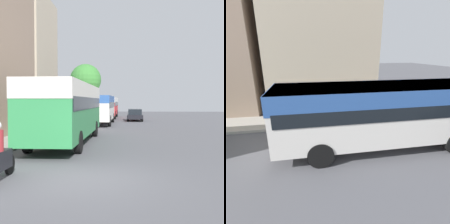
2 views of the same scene
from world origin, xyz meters
TOP-DOWN VIEW (x-y plane):
  - ground_plane at (0.00, 0.00)m, footprint 120.00×120.00m
  - building_far_terrace at (-8.71, 19.83)m, footprint 5.03×7.41m
  - bus_lead at (-2.01, 7.79)m, footprint 2.52×10.64m
  - bus_following at (-1.64, 21.91)m, footprint 2.62×9.24m
  - bus_third_in_line at (-1.64, 33.61)m, footprint 2.51×9.71m
  - car_crossing at (1.97, 27.47)m, footprint 1.81×4.57m
  - street_tree at (-5.21, 37.52)m, footprint 4.66×4.66m

SIDE VIEW (x-z plane):
  - ground_plane at x=0.00m, z-range 0.00..0.00m
  - car_crossing at x=1.97m, z-range 0.04..1.41m
  - bus_following at x=-1.64m, z-range 0.43..3.23m
  - bus_third_in_line at x=-1.64m, z-range 0.43..3.25m
  - bus_lead at x=-2.01m, z-range 0.47..3.66m
  - street_tree at x=-5.21m, z-range 1.65..9.34m
  - building_far_terrace at x=-8.71m, z-range 0.00..11.92m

